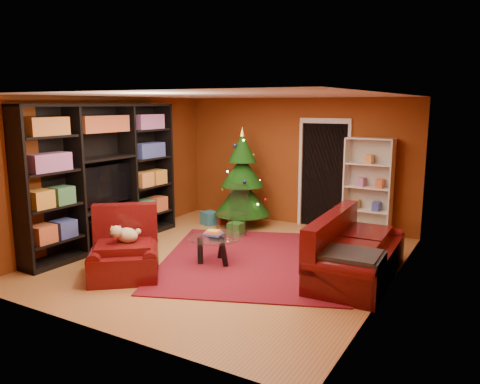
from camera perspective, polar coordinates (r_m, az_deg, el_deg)
The scene contains 18 objects.
floor at distance 7.62m, azimuth -1.51°, elevation -8.46°, with size 5.00×5.50×0.05m, color #AF713C.
ceiling at distance 7.20m, azimuth -1.62°, elevation 11.89°, with size 5.00×5.50×0.05m, color silver.
wall_back at distance 9.75m, azimuth 6.97°, elevation 3.69°, with size 5.00×0.05×2.60m, color brown.
wall_left at distance 8.86m, azimuth -15.67°, elevation 2.67°, with size 0.05×5.50×2.60m, color brown.
wall_right at distance 6.38m, azimuth 18.21°, elevation -0.45°, with size 0.05×5.50×2.60m, color brown.
doorway at distance 9.53m, azimuth 10.15°, elevation 1.92°, with size 1.06×0.60×2.16m, color black, non-canonical shape.
rug at distance 7.59m, azimuth 1.62°, elevation -8.27°, with size 2.83×3.31×0.02m, color maroon.
media_unit at distance 8.42m, azimuth -16.38°, elevation 1.81°, with size 0.50×3.23×2.48m, color black, non-canonical shape.
christmas_tree at distance 9.49m, azimuth 0.28°, elevation 1.67°, with size 1.14×1.14×2.04m, color black, non-canonical shape.
gift_box_teal at distance 9.76m, azimuth -3.77°, elevation -3.19°, with size 0.28×0.28×0.28m, color #276D89.
gift_box_green at distance 8.91m, azimuth -0.52°, elevation -4.57°, with size 0.26×0.26×0.26m, color #236A23.
gift_box_red at distance 9.82m, azimuth -2.44°, elevation -3.26°, with size 0.22×0.22×0.22m, color maroon.
white_bookshelf at distance 9.13m, azimuth 15.32°, elevation 0.54°, with size 0.88×0.32×1.91m, color white, non-canonical shape.
armchair at distance 6.99m, azimuth -13.95°, elevation -6.84°, with size 1.04×1.04×0.81m, color #480A0C, non-canonical shape.
dog at distance 6.98m, azimuth -13.58°, elevation -5.15°, with size 0.40×0.30×0.26m, color beige, non-canonical shape.
sofa at distance 6.95m, azimuth 14.19°, elevation -6.44°, with size 2.16×0.97×0.93m, color #480A0C, non-canonical shape.
coffee_table at distance 7.39m, azimuth -3.03°, elevation -7.03°, with size 0.86×0.86×0.54m, color gray, non-canonical shape.
acrylic_chair at distance 8.72m, azimuth -1.04°, elevation -2.74°, with size 0.46×0.50×0.90m, color #66605B, non-canonical shape.
Camera 1 is at (3.75, -6.15, 2.47)m, focal length 35.00 mm.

